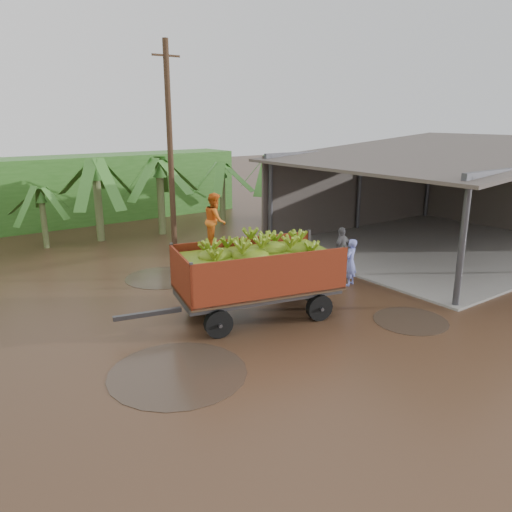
{
  "coord_description": "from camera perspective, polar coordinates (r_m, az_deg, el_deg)",
  "views": [
    {
      "loc": [
        -8.1,
        -11.76,
        5.67
      ],
      "look_at": [
        0.24,
        -0.21,
        1.67
      ],
      "focal_mm": 35.0,
      "sensor_mm": 36.0,
      "label": 1
    }
  ],
  "objects": [
    {
      "name": "hedge_north",
      "position": [
        28.68,
        -23.38,
        6.67
      ],
      "size": [
        22.0,
        3.0,
        3.6
      ],
      "primitive_type": "cube",
      "color": "#2D661E",
      "rests_on": "ground"
    },
    {
      "name": "man_blue",
      "position": [
        17.44,
        10.74,
        -0.71
      ],
      "size": [
        0.7,
        0.58,
        1.64
      ],
      "primitive_type": "imported",
      "rotation": [
        0.0,
        0.0,
        3.5
      ],
      "color": "#7680D8",
      "rests_on": "ground"
    },
    {
      "name": "banana_plants",
      "position": [
        18.82,
        -26.33,
        2.26
      ],
      "size": [
        24.77,
        20.37,
        4.16
      ],
      "color": "#2D661E",
      "rests_on": "ground"
    },
    {
      "name": "utility_pole",
      "position": [
        21.46,
        -9.78,
        12.01
      ],
      "size": [
        1.2,
        0.24,
        8.63
      ],
      "color": "#47301E",
      "rests_on": "ground"
    },
    {
      "name": "packing_shed",
      "position": [
        24.24,
        19.91,
        7.27
      ],
      "size": [
        12.78,
        10.8,
        4.76
      ],
      "color": "gray",
      "rests_on": "ground"
    },
    {
      "name": "banana_trailer",
      "position": [
        14.31,
        0.07,
        -1.7
      ],
      "size": [
        6.48,
        3.22,
        3.65
      ],
      "rotation": [
        0.0,
        0.0,
        -0.23
      ],
      "color": "#9E2C16",
      "rests_on": "ground"
    },
    {
      "name": "man_grey",
      "position": [
        19.17,
        9.77,
        0.84
      ],
      "size": [
        1.03,
        0.59,
        1.66
      ],
      "primitive_type": "imported",
      "rotation": [
        0.0,
        0.0,
        3.34
      ],
      "color": "slate",
      "rests_on": "ground"
    },
    {
      "name": "ground",
      "position": [
        15.36,
        -1.19,
        -5.96
      ],
      "size": [
        100.0,
        100.0,
        0.0
      ],
      "primitive_type": "plane",
      "color": "black",
      "rests_on": "ground"
    }
  ]
}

